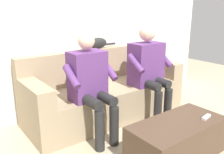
% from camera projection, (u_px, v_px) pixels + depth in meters
% --- Properties ---
extents(ground_plane, '(8.00, 8.00, 0.00)m').
position_uv_depth(ground_plane, '(142.00, 136.00, 2.75)').
color(ground_plane, tan).
extents(back_wall, '(4.64, 0.06, 2.40)m').
position_uv_depth(back_wall, '(85.00, 22.00, 3.33)').
color(back_wall, silver).
rests_on(back_wall, ground).
extents(couch, '(2.09, 0.77, 0.85)m').
position_uv_depth(couch, '(105.00, 93.00, 3.23)').
color(couch, '#9E896B').
rests_on(couch, ground).
extents(coffee_table, '(0.96, 0.47, 0.36)m').
position_uv_depth(coffee_table, '(177.00, 139.00, 2.34)').
color(coffee_table, '#4C3828').
rests_on(coffee_table, ground).
extents(person_left_seated, '(0.58, 0.50, 1.19)m').
position_uv_depth(person_left_seated, '(149.00, 66.00, 3.11)').
color(person_left_seated, '#5B3370').
rests_on(person_left_seated, ground).
extents(person_right_seated, '(0.53, 0.53, 1.15)m').
position_uv_depth(person_right_seated, '(91.00, 81.00, 2.59)').
color(person_right_seated, '#5B3370').
rests_on(person_right_seated, ground).
extents(cat_on_backrest, '(0.52, 0.12, 0.16)m').
position_uv_depth(cat_on_backrest, '(95.00, 43.00, 3.27)').
color(cat_on_backrest, black).
rests_on(cat_on_backrest, couch).
extents(remote_white, '(0.14, 0.06, 0.02)m').
position_uv_depth(remote_white, '(206.00, 117.00, 2.37)').
color(remote_white, white).
rests_on(remote_white, coffee_table).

